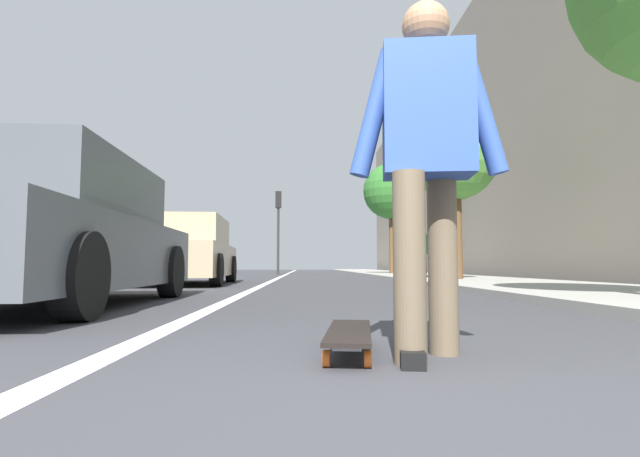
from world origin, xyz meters
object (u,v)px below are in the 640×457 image
(pedestrian_distant, at_px, (422,250))
(skater_person, at_px, (427,151))
(street_tree_mid, at_px, (454,159))
(parked_car_near, at_px, (53,235))
(street_tree_far, at_px, (391,192))
(skateboard, at_px, (349,334))
(traffic_light, at_px, (278,217))
(parked_car_mid, at_px, (187,252))

(pedestrian_distant, bearing_deg, skater_person, 166.64)
(street_tree_mid, relative_size, pedestrian_distant, 2.68)
(parked_car_near, height_order, street_tree_far, street_tree_far)
(street_tree_far, bearing_deg, parked_car_near, 157.90)
(skateboard, xyz_separation_m, traffic_light, (21.25, 1.51, 2.69))
(street_tree_mid, bearing_deg, street_tree_far, -0.00)
(skater_person, distance_m, street_tree_far, 18.58)
(street_tree_far, bearing_deg, parked_car_mid, 145.72)
(skateboard, distance_m, skater_person, 0.92)
(parked_car_near, bearing_deg, skateboard, -134.50)
(skateboard, distance_m, traffic_light, 21.48)
(skateboard, distance_m, street_tree_far, 18.63)
(skateboard, height_order, parked_car_near, parked_car_near)
(parked_car_near, bearing_deg, traffic_light, -3.96)
(parked_car_mid, relative_size, street_tree_far, 0.95)
(street_tree_mid, distance_m, pedestrian_distant, 3.36)
(skateboard, height_order, traffic_light, traffic_light)
(skateboard, distance_m, parked_car_mid, 9.27)
(skater_person, height_order, parked_car_mid, skater_person)
(skater_person, bearing_deg, parked_car_mid, 19.82)
(skater_person, relative_size, traffic_light, 0.41)
(parked_car_near, xyz_separation_m, street_tree_far, (15.25, -6.19, 2.80))
(pedestrian_distant, bearing_deg, street_tree_far, -1.84)
(skateboard, distance_m, parked_car_near, 3.96)
(skateboard, relative_size, pedestrian_distant, 0.56)
(traffic_light, bearing_deg, parked_car_mid, 173.75)
(skateboard, bearing_deg, skater_person, -113.26)
(parked_car_mid, xyz_separation_m, street_tree_far, (9.21, -6.28, 2.80))
(skateboard, height_order, street_tree_far, street_tree_far)
(parked_car_mid, bearing_deg, skateboard, -161.88)
(pedestrian_distant, bearing_deg, traffic_light, 26.73)
(skateboard, relative_size, skater_person, 0.52)
(traffic_light, bearing_deg, skater_person, -175.04)
(skateboard, relative_size, street_tree_far, 0.18)
(skateboard, relative_size, street_tree_mid, 0.21)
(parked_car_near, height_order, parked_car_mid, parked_car_near)
(street_tree_mid, height_order, pedestrian_distant, street_tree_mid)
(pedestrian_distant, bearing_deg, parked_car_mid, 117.02)
(street_tree_far, bearing_deg, street_tree_mid, 180.00)
(skateboard, xyz_separation_m, skater_person, (-0.15, -0.35, 0.84))
(parked_car_mid, height_order, street_tree_mid, street_tree_mid)
(skateboard, bearing_deg, street_tree_mid, -20.11)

